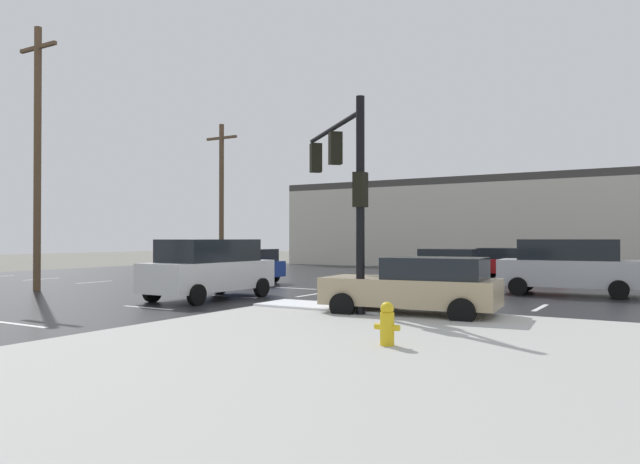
{
  "coord_description": "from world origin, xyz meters",
  "views": [
    {
      "loc": [
        13.49,
        -18.54,
        2.09
      ],
      "look_at": [
        -1.32,
        6.16,
        2.39
      ],
      "focal_mm": 33.45,
      "sensor_mm": 36.0,
      "label": 1
    }
  ],
  "objects_px": {
    "sedan_red": "(515,263)",
    "utility_pole_mid": "(37,153)",
    "sedan_navy": "(438,265)",
    "utility_pole_far": "(221,195)",
    "fire_hydrant": "(387,324)",
    "sedan_green": "(204,258)",
    "traffic_signal_mast": "(344,173)",
    "suv_white": "(209,268)",
    "sedan_tan": "(417,286)",
    "sedan_blue": "(238,265)",
    "suv_silver": "(569,266)"
  },
  "relations": [
    {
      "from": "sedan_red",
      "to": "utility_pole_mid",
      "type": "height_order",
      "value": "utility_pole_mid"
    },
    {
      "from": "sedan_navy",
      "to": "utility_pole_far",
      "type": "height_order",
      "value": "utility_pole_far"
    },
    {
      "from": "fire_hydrant",
      "to": "sedan_green",
      "type": "xyz_separation_m",
      "value": [
        -20.72,
        18.11,
        0.32
      ]
    },
    {
      "from": "sedan_red",
      "to": "utility_pole_mid",
      "type": "xyz_separation_m",
      "value": [
        -14.67,
        -16.2,
        4.59
      ]
    },
    {
      "from": "sedan_red",
      "to": "utility_pole_mid",
      "type": "relative_size",
      "value": 0.44
    },
    {
      "from": "sedan_green",
      "to": "sedan_navy",
      "type": "bearing_deg",
      "value": 168.29
    },
    {
      "from": "traffic_signal_mast",
      "to": "sedan_green",
      "type": "bearing_deg",
      "value": 5.58
    },
    {
      "from": "suv_white",
      "to": "sedan_red",
      "type": "bearing_deg",
      "value": -22.88
    },
    {
      "from": "sedan_tan",
      "to": "sedan_red",
      "type": "height_order",
      "value": "same"
    },
    {
      "from": "sedan_navy",
      "to": "utility_pole_far",
      "type": "distance_m",
      "value": 13.85
    },
    {
      "from": "traffic_signal_mast",
      "to": "suv_white",
      "type": "bearing_deg",
      "value": 35.36
    },
    {
      "from": "sedan_red",
      "to": "utility_pole_far",
      "type": "relative_size",
      "value": 0.52
    },
    {
      "from": "fire_hydrant",
      "to": "utility_pole_far",
      "type": "height_order",
      "value": "utility_pole_far"
    },
    {
      "from": "suv_white",
      "to": "utility_pole_mid",
      "type": "height_order",
      "value": "utility_pole_mid"
    },
    {
      "from": "utility_pole_mid",
      "to": "suv_white",
      "type": "bearing_deg",
      "value": 7.36
    },
    {
      "from": "traffic_signal_mast",
      "to": "fire_hydrant",
      "type": "distance_m",
      "value": 6.7
    },
    {
      "from": "suv_white",
      "to": "sedan_blue",
      "type": "relative_size",
      "value": 1.07
    },
    {
      "from": "suv_silver",
      "to": "sedan_red",
      "type": "bearing_deg",
      "value": -68.01
    },
    {
      "from": "sedan_navy",
      "to": "utility_pole_mid",
      "type": "height_order",
      "value": "utility_pole_mid"
    },
    {
      "from": "traffic_signal_mast",
      "to": "sedan_green",
      "type": "xyz_separation_m",
      "value": [
        -17.28,
        13.45,
        -3.05
      ]
    },
    {
      "from": "utility_pole_mid",
      "to": "sedan_tan",
      "type": "bearing_deg",
      "value": 0.62
    },
    {
      "from": "suv_white",
      "to": "utility_pole_mid",
      "type": "xyz_separation_m",
      "value": [
        -8.0,
        -1.03,
        4.35
      ]
    },
    {
      "from": "traffic_signal_mast",
      "to": "utility_pole_mid",
      "type": "xyz_separation_m",
      "value": [
        -13.64,
        -0.23,
        1.53
      ]
    },
    {
      "from": "sedan_tan",
      "to": "sedan_green",
      "type": "bearing_deg",
      "value": -40.57
    },
    {
      "from": "sedan_tan",
      "to": "suv_white",
      "type": "bearing_deg",
      "value": -12.1
    },
    {
      "from": "traffic_signal_mast",
      "to": "suv_silver",
      "type": "height_order",
      "value": "traffic_signal_mast"
    },
    {
      "from": "suv_white",
      "to": "utility_pole_mid",
      "type": "bearing_deg",
      "value": 98.21
    },
    {
      "from": "suv_white",
      "to": "utility_pole_mid",
      "type": "relative_size",
      "value": 0.47
    },
    {
      "from": "utility_pole_mid",
      "to": "utility_pole_far",
      "type": "height_order",
      "value": "utility_pole_mid"
    },
    {
      "from": "sedan_tan",
      "to": "fire_hydrant",
      "type": "bearing_deg",
      "value": 99.52
    },
    {
      "from": "sedan_green",
      "to": "sedan_blue",
      "type": "height_order",
      "value": "same"
    },
    {
      "from": "sedan_green",
      "to": "sedan_tan",
      "type": "height_order",
      "value": "same"
    },
    {
      "from": "suv_white",
      "to": "sedan_tan",
      "type": "bearing_deg",
      "value": -95.45
    },
    {
      "from": "sedan_navy",
      "to": "sedan_tan",
      "type": "relative_size",
      "value": 1.0
    },
    {
      "from": "sedan_tan",
      "to": "utility_pole_far",
      "type": "bearing_deg",
      "value": -41.71
    },
    {
      "from": "suv_white",
      "to": "fire_hydrant",
      "type": "bearing_deg",
      "value": -120.2
    },
    {
      "from": "traffic_signal_mast",
      "to": "sedan_green",
      "type": "relative_size",
      "value": 1.2
    },
    {
      "from": "fire_hydrant",
      "to": "utility_pole_far",
      "type": "relative_size",
      "value": 0.09
    },
    {
      "from": "traffic_signal_mast",
      "to": "utility_pole_mid",
      "type": "height_order",
      "value": "utility_pole_mid"
    },
    {
      "from": "sedan_tan",
      "to": "utility_pole_mid",
      "type": "xyz_separation_m",
      "value": [
        -15.82,
        -0.17,
        4.59
      ]
    },
    {
      "from": "suv_silver",
      "to": "suv_white",
      "type": "distance_m",
      "value": 12.89
    },
    {
      "from": "fire_hydrant",
      "to": "sedan_tan",
      "type": "distance_m",
      "value": 4.78
    },
    {
      "from": "sedan_red",
      "to": "sedan_blue",
      "type": "xyz_separation_m",
      "value": [
        -10.44,
        -8.96,
        0.0
      ]
    },
    {
      "from": "traffic_signal_mast",
      "to": "sedan_navy",
      "type": "bearing_deg",
      "value": -39.16
    },
    {
      "from": "suv_silver",
      "to": "utility_pole_mid",
      "type": "distance_m",
      "value": 20.74
    },
    {
      "from": "sedan_green",
      "to": "sedan_navy",
      "type": "distance_m",
      "value": 15.81
    },
    {
      "from": "sedan_navy",
      "to": "sedan_tan",
      "type": "height_order",
      "value": "same"
    },
    {
      "from": "utility_pole_far",
      "to": "utility_pole_mid",
      "type": "bearing_deg",
      "value": -84.38
    },
    {
      "from": "sedan_green",
      "to": "traffic_signal_mast",
      "type": "bearing_deg",
      "value": 135.91
    },
    {
      "from": "sedan_navy",
      "to": "sedan_red",
      "type": "distance_m",
      "value": 4.79
    }
  ]
}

